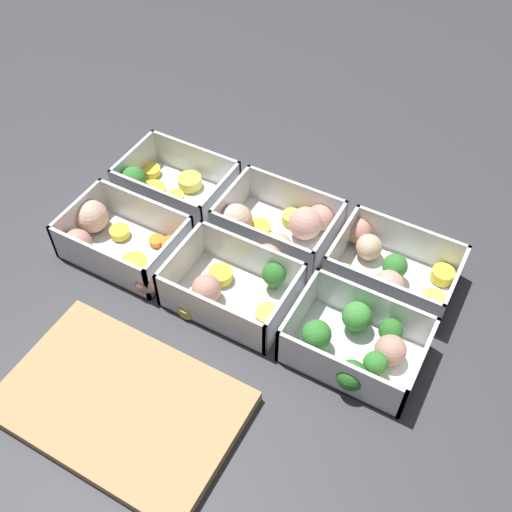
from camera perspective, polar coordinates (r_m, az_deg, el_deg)
The scene contains 8 objects.
ground_plane at distance 0.86m, azimuth -0.00°, elevation -0.95°, with size 4.00×4.00×0.00m, color #38383D.
container_near_left at distance 0.85m, azimuth 12.29°, elevation -0.95°, with size 0.18×0.13×0.06m.
container_near_center at distance 0.88m, azimuth 2.27°, elevation 2.75°, with size 0.17×0.15×0.06m.
container_near_right at distance 0.95m, azimuth -8.30°, elevation 6.65°, with size 0.17×0.13×0.06m.
container_far_left at distance 0.76m, azimuth 9.74°, elevation -8.32°, with size 0.17×0.13×0.06m.
container_far_center at distance 0.80m, azimuth -2.36°, elevation -3.20°, with size 0.17×0.13×0.06m.
container_far_right at distance 0.88m, azimuth -13.31°, elevation 1.47°, with size 0.19×0.13×0.06m.
cutting_board at distance 0.74m, azimuth -12.70°, elevation -13.60°, with size 0.28×0.18×0.02m.
Camera 1 is at (-0.27, 0.48, 0.66)m, focal length 42.00 mm.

